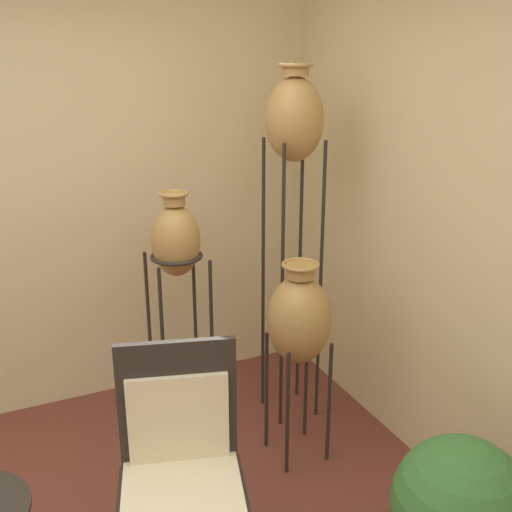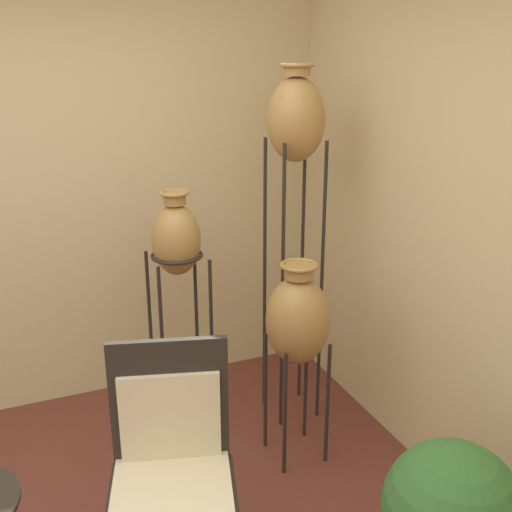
{
  "view_description": "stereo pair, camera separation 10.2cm",
  "coord_description": "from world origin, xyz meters",
  "px_view_note": "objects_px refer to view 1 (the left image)",
  "views": [
    {
      "loc": [
        -0.13,
        -1.69,
        2.09
      ],
      "look_at": [
        1.13,
        1.04,
        1.07
      ],
      "focal_mm": 42.0,
      "sensor_mm": 36.0,
      "label": 1
    },
    {
      "loc": [
        -0.04,
        -1.73,
        2.09
      ],
      "look_at": [
        1.13,
        1.04,
        1.07
      ],
      "focal_mm": 42.0,
      "sensor_mm": 36.0,
      "label": 2
    }
  ],
  "objects_px": {
    "vase_stand_short": "(299,320)",
    "vase_stand_tall": "(294,128)",
    "vase_stand_medium": "(176,246)",
    "chair": "(181,467)"
  },
  "relations": [
    {
      "from": "vase_stand_medium",
      "to": "chair",
      "type": "distance_m",
      "value": 1.25
    },
    {
      "from": "vase_stand_tall",
      "to": "vase_stand_short",
      "type": "relative_size",
      "value": 1.84
    },
    {
      "from": "vase_stand_tall",
      "to": "vase_stand_short",
      "type": "bearing_deg",
      "value": -112.56
    },
    {
      "from": "vase_stand_tall",
      "to": "chair",
      "type": "relative_size",
      "value": 1.92
    },
    {
      "from": "vase_stand_tall",
      "to": "vase_stand_short",
      "type": "distance_m",
      "value": 1.01
    },
    {
      "from": "vase_stand_short",
      "to": "chair",
      "type": "distance_m",
      "value": 1.05
    },
    {
      "from": "vase_stand_medium",
      "to": "vase_stand_short",
      "type": "xyz_separation_m",
      "value": [
        0.49,
        -0.48,
        -0.32
      ]
    },
    {
      "from": "vase_stand_short",
      "to": "vase_stand_tall",
      "type": "bearing_deg",
      "value": 67.44
    },
    {
      "from": "vase_stand_medium",
      "to": "chair",
      "type": "xyz_separation_m",
      "value": [
        -0.35,
        -1.08,
        -0.52
      ]
    },
    {
      "from": "vase_stand_short",
      "to": "chair",
      "type": "bearing_deg",
      "value": -144.17
    }
  ]
}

